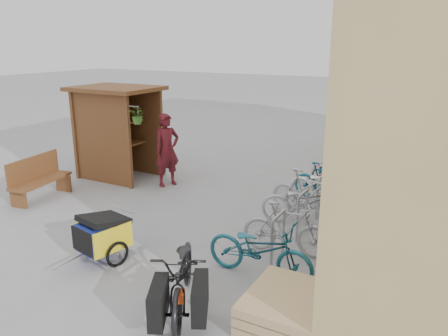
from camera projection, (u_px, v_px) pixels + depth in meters
The scene contains 17 objects.
ground at pixel (163, 235), 8.20m from camera, with size 80.00×80.00×0.00m, color #99999C.
kiosk at pixel (115, 119), 11.35m from camera, with size 2.49×1.65×2.40m.
bike_rack at pixel (321, 191), 9.02m from camera, with size 0.05×5.35×0.86m.
pallet_stack at pixel (287, 308), 5.58m from camera, with size 1.00×1.20×0.40m.
bench at pixel (38, 178), 9.98m from camera, with size 0.70×1.61×0.99m.
shopping_carts at pixel (391, 148), 12.55m from camera, with size 0.54×2.13×0.96m.
child_trailer at pixel (102, 234), 7.19m from camera, with size 0.88×1.40×0.81m.
cargo_bike at pixel (183, 277), 5.77m from camera, with size 1.48×2.00×1.01m.
person_kiosk at pixel (167, 150), 10.82m from camera, with size 0.67×0.44×1.82m, color maroon.
bike_0 at pixel (260, 250), 6.62m from camera, with size 0.60×1.73×0.91m, color #1A5669.
bike_1 at pixel (287, 229), 7.35m from camera, with size 0.43×1.53×0.92m, color #A2A2A7.
bike_2 at pixel (305, 203), 8.56m from camera, with size 0.60×1.72×0.90m, color #A2A2A7.
bike_3 at pixel (308, 196), 8.76m from camera, with size 0.49×1.73×1.04m, color #A2A2A7.
bike_4 at pixel (327, 188), 9.39m from camera, with size 0.63×1.80×0.95m, color white.
bike_5 at pixel (324, 182), 9.86m from camera, with size 0.41×1.47×0.88m, color #1A5669.
bike_6 at pixel (340, 174), 10.50m from camera, with size 0.58×1.67×0.88m, color pink.
bike_7 at pixel (351, 168), 10.71m from camera, with size 0.47×1.67×1.00m, color #1A5669.
Camera 1 is at (4.61, -6.06, 3.48)m, focal length 35.00 mm.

